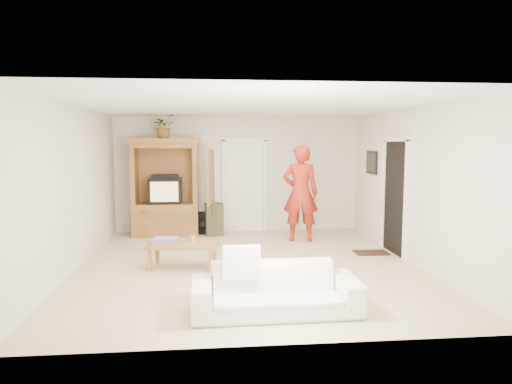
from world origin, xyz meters
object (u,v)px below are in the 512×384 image
Objects in this scene: armoire at (167,194)px; coffee_table at (183,246)px; sofa at (276,289)px; man at (300,193)px.

coffee_table is at bearing -79.30° from armoire.
sofa is (1.73, -4.79, -0.62)m from armoire.
armoire is 5.13m from sofa.
armoire is 1.06× the size of man.
armoire is at bearing 108.63° from coffee_table.
man is 4.10m from sofa.
armoire is at bearing -9.10° from man.
man reaches higher than sofa.
coffee_table is (-2.27, -1.80, -0.63)m from man.
sofa is 1.68× the size of coffee_table.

